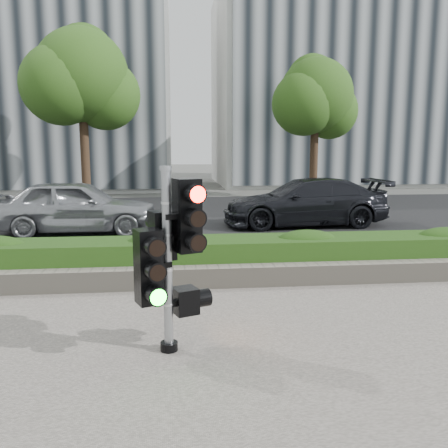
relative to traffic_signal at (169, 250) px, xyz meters
name	(u,v)px	position (x,y,z in m)	size (l,w,h in m)	color
ground	(247,331)	(0.97, 0.53, -1.19)	(120.00, 120.00, 0.00)	#51514C
road	(201,217)	(0.97, 10.53, -1.18)	(60.00, 13.00, 0.02)	black
curb	(222,266)	(0.97, 3.68, -1.13)	(60.00, 0.25, 0.12)	gray
stone_wall	(229,276)	(0.97, 2.43, -0.99)	(12.00, 0.32, 0.34)	gray
hedge	(225,257)	(0.97, 3.08, -0.82)	(12.00, 1.00, 0.68)	#417223
building_left	(26,54)	(-8.03, 23.53, 6.31)	(16.00, 9.00, 15.00)	#B7B7B2
building_right	(355,90)	(11.97, 25.53, 4.81)	(18.00, 10.00, 12.00)	#B7B7B2
tree_left	(81,79)	(-3.54, 15.08, 3.85)	(4.61, 4.03, 7.34)	black
tree_right	(315,99)	(6.46, 16.08, 3.29)	(4.10, 3.58, 6.53)	black
traffic_signal	(169,250)	(0.00, 0.00, 0.00)	(0.77, 0.67, 2.10)	black
car_silver	(76,206)	(-2.54, 7.84, -0.44)	(1.73, 4.31, 1.47)	#9FA1A6
car_dark	(305,202)	(3.94, 8.43, -0.47)	(1.97, 4.84, 1.40)	black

